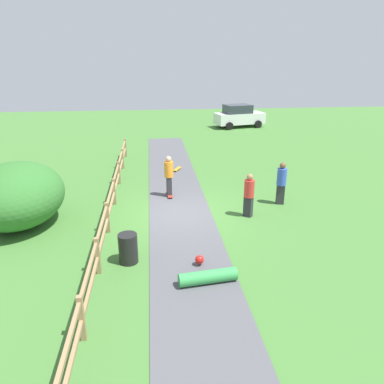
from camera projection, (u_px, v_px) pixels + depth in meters
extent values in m
plane|color=#427533|center=(180.00, 214.00, 14.08)|extent=(60.00, 60.00, 0.00)
cube|color=#515156|center=(180.00, 214.00, 14.07)|extent=(2.40, 28.00, 0.02)
cube|color=#997A51|center=(82.00, 318.00, 7.62)|extent=(0.12, 0.12, 1.10)
cube|color=#997A51|center=(98.00, 256.00, 10.02)|extent=(0.12, 0.12, 1.10)
cube|color=#997A51|center=(107.00, 218.00, 12.41)|extent=(0.12, 0.12, 1.10)
cube|color=#997A51|center=(114.00, 192.00, 14.81)|extent=(0.12, 0.12, 1.10)
cube|color=#997A51|center=(119.00, 173.00, 17.21)|extent=(0.12, 0.12, 1.10)
cube|color=#997A51|center=(123.00, 159.00, 19.60)|extent=(0.12, 0.12, 1.10)
cube|color=#997A51|center=(125.00, 148.00, 22.00)|extent=(0.12, 0.12, 1.10)
cube|color=#997A51|center=(111.00, 205.00, 13.63)|extent=(0.08, 18.00, 0.09)
cube|color=#997A51|center=(110.00, 194.00, 13.47)|extent=(0.08, 18.00, 0.09)
ellipsoid|color=#33702D|center=(17.00, 195.00, 12.83)|extent=(3.23, 3.88, 2.26)
cylinder|color=black|center=(128.00, 248.00, 10.62)|extent=(0.56, 0.56, 0.90)
cube|color=#B23326|center=(169.00, 194.00, 15.81)|extent=(0.26, 0.81, 0.02)
cylinder|color=silver|center=(167.00, 193.00, 16.07)|extent=(0.03, 0.06, 0.06)
cylinder|color=silver|center=(170.00, 193.00, 16.10)|extent=(0.03, 0.06, 0.06)
cylinder|color=silver|center=(169.00, 198.00, 15.56)|extent=(0.03, 0.06, 0.06)
cylinder|color=silver|center=(172.00, 197.00, 15.58)|extent=(0.03, 0.06, 0.06)
cube|color=#2D2D33|center=(169.00, 185.00, 15.67)|extent=(0.23, 0.34, 0.80)
cylinder|color=orange|center=(169.00, 169.00, 15.42)|extent=(0.41, 0.41, 0.66)
sphere|color=tan|center=(169.00, 159.00, 15.26)|extent=(0.24, 0.24, 0.24)
cylinder|color=green|center=(208.00, 277.00, 9.68)|extent=(1.61, 0.55, 0.36)
sphere|color=red|center=(199.00, 260.00, 10.50)|extent=(0.26, 0.26, 0.26)
cube|color=#BF8C19|center=(177.00, 169.00, 19.44)|extent=(0.53, 0.81, 0.02)
cylinder|color=silver|center=(178.00, 168.00, 19.73)|extent=(0.05, 0.07, 0.06)
cylinder|color=silver|center=(181.00, 168.00, 19.68)|extent=(0.05, 0.07, 0.06)
cylinder|color=silver|center=(174.00, 171.00, 19.23)|extent=(0.05, 0.07, 0.06)
cylinder|color=silver|center=(177.00, 171.00, 19.19)|extent=(0.05, 0.07, 0.06)
cube|color=#2D2D33|center=(280.00, 194.00, 14.90)|extent=(0.36, 0.26, 0.83)
cylinder|color=blue|center=(282.00, 177.00, 14.64)|extent=(0.45, 0.45, 0.69)
sphere|color=brown|center=(283.00, 166.00, 14.48)|extent=(0.25, 0.25, 0.25)
cube|color=#2D2D33|center=(248.00, 206.00, 13.74)|extent=(0.37, 0.37, 0.79)
cylinder|color=red|center=(249.00, 189.00, 13.49)|extent=(0.54, 0.54, 0.66)
sphere|color=#9E704C|center=(250.00, 177.00, 13.33)|extent=(0.24, 0.24, 0.24)
cube|color=silver|center=(239.00, 118.00, 31.33)|extent=(4.48, 2.60, 0.90)
cube|color=#2D333D|center=(238.00, 109.00, 30.99)|extent=(2.50, 2.02, 0.70)
cylinder|color=black|center=(248.00, 121.00, 32.69)|extent=(0.68, 0.38, 0.64)
cylinder|color=black|center=(258.00, 124.00, 31.13)|extent=(0.68, 0.38, 0.64)
cylinder|color=black|center=(221.00, 123.00, 31.84)|extent=(0.68, 0.38, 0.64)
cylinder|color=black|center=(229.00, 126.00, 30.29)|extent=(0.68, 0.38, 0.64)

